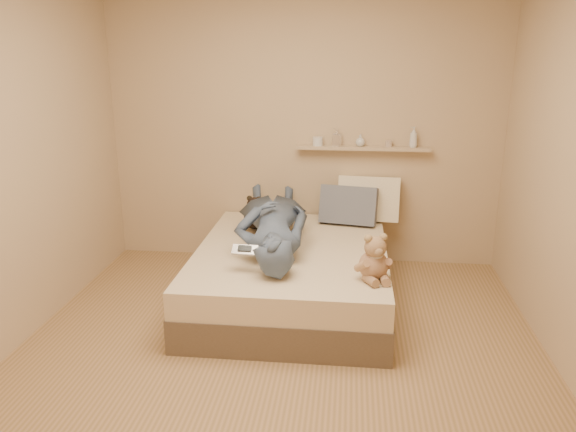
# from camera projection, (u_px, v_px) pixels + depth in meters

# --- Properties ---
(room) EXTENTS (3.80, 3.80, 3.80)m
(room) POSITION_uv_depth(u_px,v_px,m) (276.00, 167.00, 3.31)
(room) COLOR #9F7952
(room) RESTS_ON ground
(bed) EXTENTS (1.50, 1.90, 0.45)m
(bed) POSITION_uv_depth(u_px,v_px,m) (292.00, 274.00, 4.51)
(bed) COLOR brown
(bed) RESTS_ON floor
(game_console) EXTENTS (0.19, 0.09, 0.06)m
(game_console) POSITION_uv_depth(u_px,v_px,m) (245.00, 250.00, 3.94)
(game_console) COLOR #ACAEB3
(game_console) RESTS_ON bed
(teddy_bear) EXTENTS (0.26, 0.28, 0.34)m
(teddy_bear) POSITION_uv_depth(u_px,v_px,m) (374.00, 261.00, 3.80)
(teddy_bear) COLOR tan
(teddy_bear) RESTS_ON bed
(dark_plush) EXTENTS (0.19, 0.19, 0.30)m
(dark_plush) POSITION_uv_depth(u_px,v_px,m) (255.00, 215.00, 4.87)
(dark_plush) COLOR black
(dark_plush) RESTS_ON bed
(pillow_cream) EXTENTS (0.57, 0.28, 0.42)m
(pillow_cream) POSITION_uv_depth(u_px,v_px,m) (369.00, 199.00, 5.11)
(pillow_cream) COLOR #F3E8C0
(pillow_cream) RESTS_ON bed
(pillow_grey) EXTENTS (0.53, 0.31, 0.37)m
(pillow_grey) POSITION_uv_depth(u_px,v_px,m) (348.00, 205.00, 5.00)
(pillow_grey) COLOR slate
(pillow_grey) RESTS_ON bed
(person) EXTENTS (0.81, 1.67, 0.38)m
(person) POSITION_uv_depth(u_px,v_px,m) (272.00, 222.00, 4.47)
(person) COLOR #43506A
(person) RESTS_ON bed
(wall_shelf) EXTENTS (1.20, 0.12, 0.03)m
(wall_shelf) POSITION_uv_depth(u_px,v_px,m) (363.00, 148.00, 5.06)
(wall_shelf) COLOR tan
(wall_shelf) RESTS_ON wall_back
(shelf_bottles) EXTENTS (0.95, 0.11, 0.18)m
(shelf_bottles) POSITION_uv_depth(u_px,v_px,m) (363.00, 139.00, 5.04)
(shelf_bottles) COLOR silver
(shelf_bottles) RESTS_ON wall_shelf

